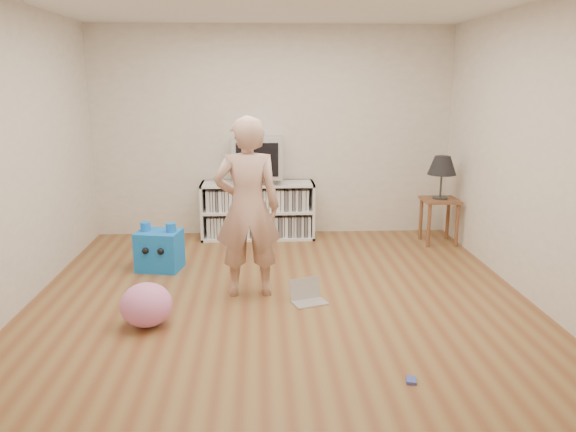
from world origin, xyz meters
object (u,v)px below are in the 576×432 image
at_px(media_unit, 258,210).
at_px(table_lamp, 442,166).
at_px(side_table, 439,210).
at_px(laptop, 307,296).
at_px(dvd_deck, 257,180).
at_px(crt_tv, 257,157).
at_px(plush_pink, 146,305).
at_px(person, 248,208).
at_px(plush_blue, 159,250).

relative_size(media_unit, table_lamp, 2.72).
xyz_separation_m(side_table, laptop, (-1.75, -1.79, -0.36)).
relative_size(dvd_deck, side_table, 0.82).
xyz_separation_m(crt_tv, plush_pink, (-0.90, -2.59, -0.84)).
relative_size(crt_tv, person, 0.37).
relative_size(laptop, plush_blue, 0.70).
bearing_deg(side_table, plush_pink, -144.21).
xyz_separation_m(crt_tv, table_lamp, (2.19, -0.37, -0.08)).
bearing_deg(side_table, media_unit, 170.01).
xyz_separation_m(dvd_deck, laptop, (0.44, -2.16, -0.68)).
height_order(media_unit, side_table, media_unit).
bearing_deg(plush_pink, person, 38.75).
relative_size(person, plush_pink, 3.94).
bearing_deg(dvd_deck, side_table, -9.59).
height_order(dvd_deck, table_lamp, table_lamp).
distance_m(crt_tv, side_table, 2.30).
distance_m(table_lamp, laptop, 2.65).
distance_m(side_table, plush_pink, 3.81).
xyz_separation_m(dvd_deck, plush_blue, (-1.03, -1.19, -0.52)).
bearing_deg(media_unit, crt_tv, -90.00).
bearing_deg(table_lamp, plush_pink, -144.21).
bearing_deg(media_unit, plush_blue, -130.33).
relative_size(media_unit, plush_blue, 2.78).
height_order(crt_tv, plush_blue, crt_tv).
relative_size(media_unit, person, 0.85).
bearing_deg(person, plush_pink, 35.66).
height_order(media_unit, plush_pink, media_unit).
bearing_deg(laptop, dvd_deck, 81.75).
height_order(media_unit, crt_tv, crt_tv).
bearing_deg(plush_pink, plush_blue, 95.36).
bearing_deg(dvd_deck, plush_pink, -109.05).
relative_size(media_unit, side_table, 2.55).
height_order(dvd_deck, plush_pink, dvd_deck).
relative_size(media_unit, laptop, 3.96).
bearing_deg(plush_blue, media_unit, 60.78).
xyz_separation_m(side_table, plush_pink, (-3.09, -2.23, -0.24)).
relative_size(dvd_deck, person, 0.27).
height_order(side_table, person, person).
height_order(dvd_deck, side_table, dvd_deck).
bearing_deg(laptop, media_unit, 81.66).
distance_m(dvd_deck, side_table, 2.24).
height_order(crt_tv, table_lamp, crt_tv).
distance_m(table_lamp, plush_blue, 3.40).
bearing_deg(person, media_unit, -95.56).
bearing_deg(crt_tv, plush_pink, -109.08).
xyz_separation_m(laptop, plush_pink, (-1.34, -0.44, 0.12)).
bearing_deg(plush_blue, dvd_deck, 60.41).
xyz_separation_m(crt_tv, person, (-0.08, -1.94, -0.20)).
relative_size(dvd_deck, table_lamp, 0.87).
relative_size(table_lamp, laptop, 1.46).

